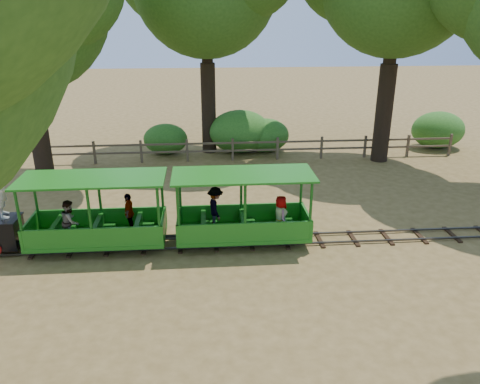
{
  "coord_description": "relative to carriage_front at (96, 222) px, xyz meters",
  "views": [
    {
      "loc": [
        -2.27,
        -11.91,
        6.2
      ],
      "look_at": [
        -1.27,
        0.5,
        1.38
      ],
      "focal_mm": 35.0,
      "sensor_mm": 36.0,
      "label": 1
    }
  ],
  "objects": [
    {
      "name": "ground",
      "position": [
        5.26,
        0.02,
        -0.81
      ],
      "size": [
        90.0,
        90.0,
        0.0
      ],
      "primitive_type": "plane",
      "color": "#A38146",
      "rests_on": "ground"
    },
    {
      "name": "track",
      "position": [
        5.26,
        0.02,
        -0.74
      ],
      "size": [
        22.0,
        1.0,
        0.1
      ],
      "color": "#3F3D3A",
      "rests_on": "ground"
    },
    {
      "name": "carriage_front",
      "position": [
        0.0,
        0.0,
        0.0
      ],
      "size": [
        3.85,
        1.57,
        2.0
      ],
      "color": "#20791A",
      "rests_on": "track"
    },
    {
      "name": "carriage_rear",
      "position": [
        3.99,
        0.04,
        0.01
      ],
      "size": [
        3.85,
        1.57,
        2.0
      ],
      "color": "#20791A",
      "rests_on": "track"
    },
    {
      "name": "fence",
      "position": [
        5.26,
        8.02,
        -0.23
      ],
      "size": [
        18.1,
        0.1,
        1.0
      ],
      "color": "brown",
      "rests_on": "ground"
    },
    {
      "name": "shrub_west",
      "position": [
        1.24,
        9.32,
        -0.11
      ],
      "size": [
        2.03,
        1.56,
        1.4
      ],
      "primitive_type": "ellipsoid",
      "color": "#2D6B1E",
      "rests_on": "ground"
    },
    {
      "name": "shrub_mid_w",
      "position": [
        4.68,
        9.32,
        0.18
      ],
      "size": [
        2.86,
        2.2,
        1.98
      ],
      "primitive_type": "ellipsoid",
      "color": "#2D6B1E",
      "rests_on": "ground"
    },
    {
      "name": "shrub_mid_e",
      "position": [
        5.86,
        9.32,
        -0.03
      ],
      "size": [
        2.26,
        1.74,
        1.57
      ],
      "primitive_type": "ellipsoid",
      "color": "#2D6B1E",
      "rests_on": "ground"
    },
    {
      "name": "shrub_east",
      "position": [
        14.26,
        9.32,
        0.07
      ],
      "size": [
        2.54,
        1.95,
        1.76
      ],
      "primitive_type": "ellipsoid",
      "color": "#2D6B1E",
      "rests_on": "ground"
    }
  ]
}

